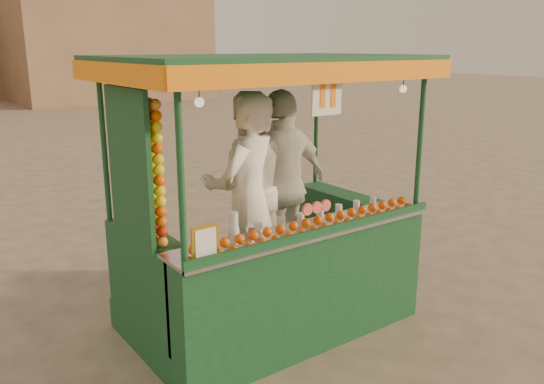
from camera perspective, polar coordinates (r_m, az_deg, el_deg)
ground at (r=5.53m, az=2.62°, el=-13.21°), size 90.00×90.00×0.00m
building_right at (r=29.56m, az=-16.72°, el=14.06°), size 9.00×6.00×5.00m
juice_cart at (r=5.08m, az=-0.47°, el=-5.70°), size 2.78×1.80×2.53m
vendor_left at (r=5.04m, az=-2.42°, el=-0.68°), size 0.83×0.70×1.92m
vendor_middle at (r=5.48m, az=-2.61°, el=0.50°), size 1.14×1.05×1.90m
vendor_right at (r=5.57m, az=1.20°, el=0.81°), size 1.17×0.59×1.91m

